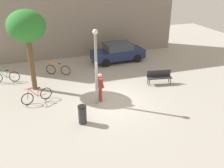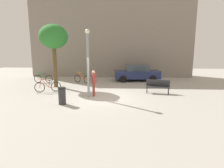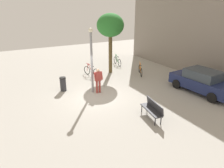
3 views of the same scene
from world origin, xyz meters
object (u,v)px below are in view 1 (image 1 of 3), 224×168
Objects in this scene: person_by_lamppost at (100,85)px; plaza_tree at (26,27)px; park_bench at (159,76)px; trash_bin at (82,114)px; bicycle_green at (6,77)px; bicycle_red at (37,96)px; parked_car_navy at (118,52)px; bicycle_orange at (58,70)px; lamppost at (96,63)px.

plaza_tree reaches higher than person_by_lamppost.
trash_bin reaches higher than park_bench.
bicycle_green is at bearing 136.09° from plaza_tree.
bicycle_red reaches higher than trash_bin.
bicycle_red is at bearing 124.05° from trash_bin.
trash_bin is at bearing -120.32° from parked_car_navy.
parked_car_navy is at bearing 102.29° from park_bench.
bicycle_orange is at bearing 48.07° from plaza_tree.
person_by_lamppost is at bearing -166.12° from park_bench.
bicycle_green is 8.62m from parked_car_navy.
lamppost is 7.20m from bicycle_green.
park_bench is at bearing -12.54° from plaza_tree.
bicycle_red is 1.06× the size of bicycle_orange.
lamppost is 0.98× the size of parked_car_navy.
person_by_lamppost is 0.97× the size of bicycle_red.
parked_car_navy is 9.26m from trash_bin.
parked_car_navy is at bearing 25.88° from plaza_tree.
parked_car_navy is at bearing 59.68° from trash_bin.
person_by_lamppost is at bearing -117.94° from parked_car_navy.
bicycle_green is at bearing 139.52° from person_by_lamppost.
lamppost is 2.53× the size of park_bench.
bicycle_orange is at bearing 106.76° from lamppost.
parked_car_navy reaches higher than trash_bin.
plaza_tree is 2.72× the size of bicycle_green.
bicycle_green is 7.48m from trash_bin.
bicycle_red is (-3.45, 1.00, -0.58)m from person_by_lamppost.
bicycle_orange reaches higher than park_bench.
bicycle_red is 8.36m from parked_car_navy.
trash_bin is (-1.18, -1.65, -1.93)m from lamppost.
bicycle_orange is at bearing -164.92° from parked_car_navy.
parked_car_navy is at bearing 10.36° from bicycle_green.
plaza_tree is 2.84× the size of bicycle_red.
bicycle_orange is at bearing 3.37° from bicycle_green.
bicycle_orange is (-1.78, 4.70, -0.58)m from person_by_lamppost.
bicycle_green is at bearing -176.63° from bicycle_orange.
lamppost reaches higher than parked_car_navy.
person_by_lamppost reaches higher than bicycle_orange.
trash_bin is at bearing -127.03° from person_by_lamppost.
lamppost is at bearing -43.77° from plaza_tree.
park_bench is 0.96× the size of bicycle_red.
park_bench is (4.57, 1.35, -1.86)m from lamppost.
lamppost is 7.41m from parked_car_navy.
person_by_lamppost is 0.39× the size of parked_car_navy.
lamppost reaches higher than bicycle_red.
bicycle_green is at bearing 136.18° from lamppost.
parked_car_navy reaches higher than park_bench.
lamppost is at bearing -22.12° from bicycle_red.
plaza_tree is at bearing -154.12° from parked_car_navy.
park_bench is at bearing 0.44° from bicycle_red.
parked_car_navy is (3.21, 6.04, -0.19)m from person_by_lamppost.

